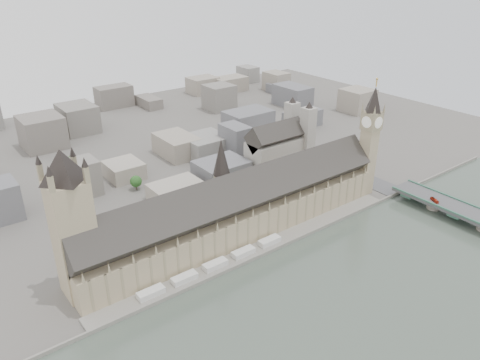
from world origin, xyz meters
TOP-DOWN VIEW (x-y plane):
  - ground at (0.00, 0.00)m, footprint 900.00×900.00m
  - embankment_wall at (0.00, -15.00)m, footprint 600.00×1.50m
  - river_terrace at (0.00, -7.50)m, footprint 270.00×15.00m
  - terrace_tents at (-40.00, -7.00)m, footprint 118.00×7.00m
  - palace_of_westminster at (0.00, 19.70)m, footprint 265.00×40.73m
  - elizabeth_tower at (138.00, 8.00)m, footprint 17.00×17.00m
  - victoria_tower at (-122.00, 26.00)m, footprint 30.00×30.00m
  - central_tower at (-10.00, 26.00)m, footprint 13.00×13.00m
  - westminster_bridge at (162.00, -87.50)m, footprint 25.00×325.00m
  - westminster_abbey at (110.92, 95.00)m, footprint 68.00×36.00m
  - city_skyline_inland at (0.00, 245.00)m, footprint 720.00×360.00m
  - park_trees at (-10.00, 60.00)m, footprint 110.00×30.00m
  - red_bus_north at (155.61, -52.84)m, footprint 5.77×9.46m
  - car_approach at (168.52, 60.00)m, footprint 4.33×6.02m

SIDE VIEW (x-z plane):
  - ground at x=0.00m, z-range 0.00..0.00m
  - river_terrace at x=0.00m, z-range 0.00..2.00m
  - embankment_wall at x=0.00m, z-range 0.00..3.00m
  - terrace_tents at x=-40.00m, z-range 2.00..6.00m
  - westminster_bridge at x=162.00m, z-range 0.00..10.25m
  - park_trees at x=-10.00m, z-range 0.00..15.00m
  - car_approach at x=168.52m, z-range 10.25..11.87m
  - red_bus_north at x=155.61m, z-range 10.25..12.86m
  - city_skyline_inland at x=0.00m, z-range 0.00..38.00m
  - palace_of_westminster at x=0.00m, z-range -5.02..50.43m
  - westminster_abbey at x=110.92m, z-range -6.92..57.08m
  - victoria_tower at x=-122.00m, z-range 5.20..105.20m
  - central_tower at x=-10.00m, z-range 33.92..81.92m
  - elizabeth_tower at x=138.00m, z-range 4.34..111.84m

